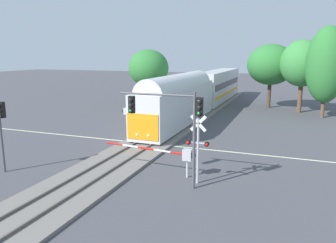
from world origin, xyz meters
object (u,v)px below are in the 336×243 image
Objects in this scene: commuter_train at (201,91)px; oak_behind_train at (149,68)px; crossing_gate_far at (132,112)px; crossing_signal_mast at (198,141)px; traffic_signal_near_left at (1,123)px; elm_centre_background at (271,65)px; oak_far_right at (303,64)px; crossing_gate_near at (176,154)px; maple_right_background at (327,65)px; traffic_signal_near_right at (172,115)px.

commuter_train is 9.29m from oak_behind_train.
crossing_signal_mast is at bearing -50.66° from crossing_gate_far.
oak_behind_train reaches higher than traffic_signal_near_left.
crossing_gate_far is at bearing 129.34° from crossing_signal_mast.
traffic_signal_near_left is 36.35m from elm_centre_background.
commuter_train is 27.30m from traffic_signal_near_left.
crossing_signal_mast is 0.45× the size of oak_far_right.
oak_far_right is (20.72, 1.71, 0.82)m from oak_behind_train.
crossing_gate_near is at bearing -96.43° from elm_centre_background.
crossing_gate_near is 26.88m from maple_right_background.
oak_far_right reaches higher than traffic_signal_near_right.
commuter_train reaches higher than crossing_gate_near.
crossing_gate_near is at bearing -112.23° from maple_right_background.
traffic_signal_near_right is at bearing 8.89° from traffic_signal_near_left.
crossing_signal_mast is at bearing -75.42° from commuter_train.
oak_far_right is (5.88, 28.24, 3.76)m from crossing_signal_mast.
elm_centre_background reaches higher than crossing_gate_far.
commuter_train is at bearing -161.37° from oak_far_right.
crossing_signal_mast is at bearing -101.77° from oak_far_right.
oak_behind_train reaches higher than crossing_gate_far.
oak_behind_train is at bearing 164.40° from commuter_train.
traffic_signal_near_left is at bearing -112.58° from elm_centre_background.
maple_right_background is at bearing 53.51° from traffic_signal_near_left.
traffic_signal_near_right is at bearing -146.72° from crossing_signal_mast.
crossing_gate_far is at bearing 126.65° from crossing_gate_near.
maple_right_background reaches higher than commuter_train.
traffic_signal_near_right reaches higher than crossing_signal_mast.
traffic_signal_near_left is at bearing -171.11° from traffic_signal_near_right.
commuter_train is at bearing -175.89° from maple_right_background.
crossing_gate_far is (-11.06, 13.49, -1.14)m from crossing_signal_mast.
traffic_signal_near_right reaches higher than commuter_train.
elm_centre_background is (8.12, 6.79, 3.26)m from commuter_train.
traffic_signal_near_right is 31.99m from elm_centre_background.
elm_centre_background is (13.92, 33.47, 2.77)m from traffic_signal_near_left.
oak_far_right is at bearing 130.05° from maple_right_background.
traffic_signal_near_right is 0.59× the size of oak_far_right.
elm_centre_background is 17.26m from oak_behind_train.
crossing_gate_near is 28.92m from oak_far_right.
oak_behind_train is (-3.78, 13.04, 4.07)m from crossing_gate_far.
maple_right_background reaches higher than crossing_signal_mast.
crossing_signal_mast reaches higher than crossing_gate_near.
crossing_signal_mast is at bearing -108.51° from maple_right_background.
oak_far_right is 0.87× the size of maple_right_background.
crossing_signal_mast is 31.19m from elm_centre_background.
maple_right_background is (8.44, 25.20, 3.70)m from crossing_signal_mast.
traffic_signal_near_right is at bearing -95.62° from elm_centre_background.
elm_centre_background is at bearing 84.38° from traffic_signal_near_right.
crossing_gate_near is 0.69× the size of elm_centre_background.
traffic_signal_near_left is 0.60× the size of oak_behind_train.
crossing_signal_mast is (6.28, -24.14, -0.23)m from commuter_train.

